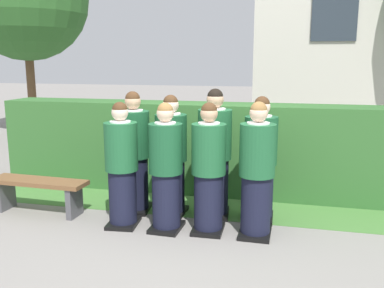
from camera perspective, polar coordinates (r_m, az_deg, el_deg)
The scene contains 12 objects.
ground_plane at distance 5.38m, azimuth -0.71°, elevation -11.61°, with size 60.00×60.00×0.00m, color gray.
student_front_row_0 at distance 5.37m, azimuth -9.55°, elevation -3.25°, with size 0.42×0.49×1.60m.
student_front_row_1 at distance 5.17m, azimuth -3.57°, elevation -3.64°, with size 0.42×0.47×1.60m.
student_front_row_2 at distance 5.10m, azimuth 2.28°, elevation -3.78°, with size 0.42×0.51×1.61m.
student_front_row_3 at distance 5.03m, azimuth 8.82°, elevation -3.99°, with size 0.43×0.47×1.63m.
student_rear_row_0 at distance 5.86m, azimuth -7.88°, elevation -1.52°, with size 0.45×0.56×1.69m.
student_rear_row_1 at distance 5.70m, azimuth -2.85°, elevation -1.97°, with size 0.43×0.48×1.65m.
student_rear_row_2 at distance 5.63m, azimuth 3.10°, elevation -1.69°, with size 0.45×0.54×1.74m.
student_rear_row_3 at distance 5.56m, azimuth 9.28°, elevation -2.44°, with size 0.43×0.52×1.65m.
hedge at distance 6.71m, azimuth 2.73°, elevation -0.56°, with size 7.00×0.70×1.43m.
wooden_bench at distance 6.21m, azimuth -20.19°, elevation -5.73°, with size 1.41×0.41×0.48m.
lawn_strip at distance 6.15m, azimuth 1.26°, elevation -8.57°, with size 7.00×0.90×0.01m, color #477A38.
Camera 1 is at (1.22, -4.80, 2.09)m, focal length 39.12 mm.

